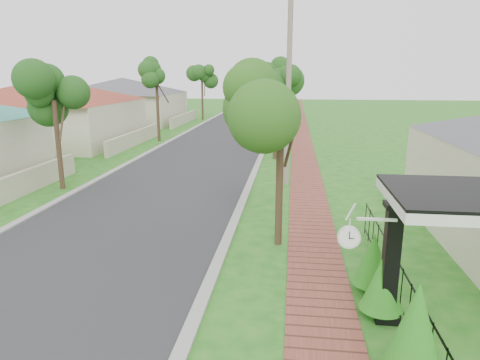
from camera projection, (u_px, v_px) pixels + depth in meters
The scene contains 16 objects.
ground at pixel (182, 284), 10.31m from camera, with size 160.00×160.00×0.00m, color #1E6718.
road at pixel (213, 147), 29.94m from camera, with size 7.00×120.00×0.02m, color #28282B.
kerb_right at pixel (265, 148), 29.50m from camera, with size 0.30×120.00×0.10m, color #9E9E99.
kerb_left at pixel (162, 145), 30.37m from camera, with size 0.30×120.00×0.10m, color #9E9E99.
sidewalk at pixel (303, 148), 29.19m from camera, with size 1.50×120.00×0.03m, color brown.
porch_post at pixel (390, 269), 8.54m from camera, with size 0.48×0.48×2.52m.
picket_fence at pixel (394, 275), 9.60m from camera, with size 0.03×8.02×1.00m.
street_trees at pixel (229, 79), 35.43m from camera, with size 10.70×37.65×5.89m.
hedge_row at pixel (392, 302), 7.88m from camera, with size 0.94×4.26×2.01m.
far_house_red at pixel (49, 111), 30.80m from camera, with size 15.56×15.56×4.60m.
far_house_grey at pixel (124, 100), 44.29m from camera, with size 15.56×15.56×4.60m.
parked_car_red at pixel (263, 135), 30.76m from camera, with size 1.55×3.85×1.31m, color maroon.
parked_car_white at pixel (260, 116), 43.86m from camera, with size 1.66×4.77×1.57m, color silver.
near_tree at pixel (281, 110), 11.80m from camera, with size 1.93×1.93×4.97m.
utility_pole at pixel (289, 86), 18.61m from camera, with size 1.20×0.24×8.75m.
station_clock at pixel (351, 236), 8.06m from camera, with size 1.07×0.13×0.62m.
Camera 1 is at (2.54, -9.17, 4.91)m, focal length 32.00 mm.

